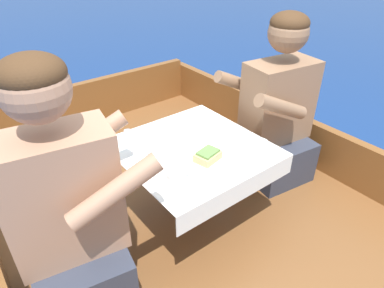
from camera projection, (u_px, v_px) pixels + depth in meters
ground_plane at (194, 259)px, 2.06m from camera, size 60.00×60.00×0.00m
boat_deck at (195, 239)px, 1.97m from camera, size 1.94×2.84×0.34m
gunwale_starboard at (305, 139)px, 2.28m from camera, size 0.06×2.84×0.30m
bow_coaming at (87, 103)px, 2.71m from camera, size 1.82×0.06×0.34m
cockpit_table at (192, 156)px, 1.68m from camera, size 0.68×0.68×0.44m
person_port at (69, 213)px, 1.29m from camera, size 0.57×0.52×1.04m
person_starboard at (276, 115)px, 2.02m from camera, size 0.56×0.50×0.99m
plate_sandwich at (208, 161)px, 1.55m from camera, size 0.21×0.21×0.01m
plate_bread at (198, 118)px, 1.91m from camera, size 0.21×0.21×0.01m
sandwich at (208, 156)px, 1.54m from camera, size 0.13×0.11×0.05m
bowl_port_near at (187, 137)px, 1.70m from camera, size 0.15×0.15×0.04m
bowl_starboard_near at (154, 133)px, 1.73m from camera, size 0.13×0.13×0.04m
bowl_center_far at (224, 131)px, 1.74m from camera, size 0.12×0.12×0.04m
bowl_port_far at (257, 146)px, 1.63m from camera, size 0.12×0.12×0.04m
coffee_cup_port at (176, 177)px, 1.41m from camera, size 0.11×0.08×0.06m
coffee_cup_starboard at (154, 151)px, 1.58m from camera, size 0.09×0.06×0.05m
utensil_spoon_port at (135, 131)px, 1.79m from camera, size 0.13×0.13×0.01m
utensil_knife_port at (145, 166)px, 1.52m from camera, size 0.08×0.16×0.00m
utensil_spoon_starboard at (132, 140)px, 1.71m from camera, size 0.09×0.16×0.01m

